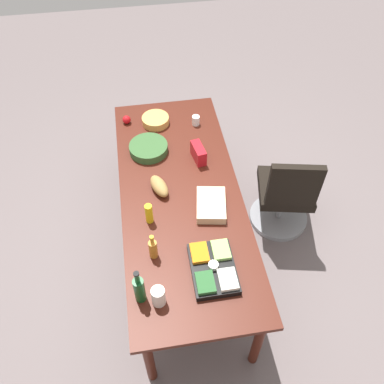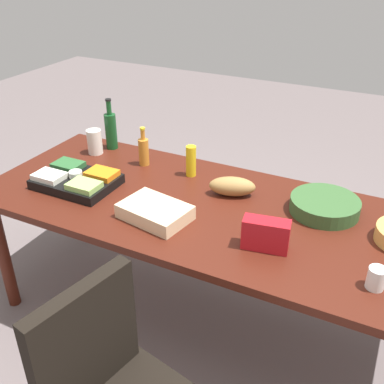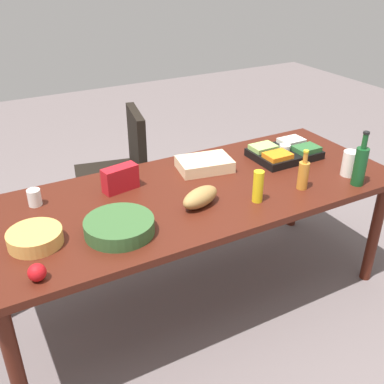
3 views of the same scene
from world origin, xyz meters
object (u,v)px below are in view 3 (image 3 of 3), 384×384
(conference_table, at_px, (195,202))
(mustard_bottle, at_px, (258,186))
(office_chair, at_px, (118,187))
(salad_bowl, at_px, (119,226))
(chip_bag_red, at_px, (120,179))
(veggie_tray, at_px, (284,152))
(chip_bowl, at_px, (35,238))
(wine_bottle, at_px, (360,165))
(mayo_jar, at_px, (350,163))
(bread_loaf, at_px, (200,197))
(paper_cup, at_px, (34,198))
(dressing_bottle, at_px, (303,174))
(sheet_cake, at_px, (205,164))
(apple_red, at_px, (37,272))

(conference_table, xyz_separation_m, mustard_bottle, (0.23, -0.27, 0.16))
(conference_table, relative_size, office_chair, 2.50)
(salad_bowl, relative_size, chip_bag_red, 1.67)
(veggie_tray, bearing_deg, chip_bowl, -172.03)
(office_chair, distance_m, wine_bottle, 1.75)
(veggie_tray, height_order, mustard_bottle, mustard_bottle)
(conference_table, distance_m, mayo_jar, 0.95)
(chip_bowl, xyz_separation_m, bread_loaf, (0.84, -0.05, 0.02))
(salad_bowl, relative_size, paper_cup, 3.71)
(chip_bag_red, xyz_separation_m, dressing_bottle, (0.90, -0.47, 0.02))
(conference_table, bearing_deg, sheet_cake, 48.78)
(veggie_tray, bearing_deg, apple_red, -163.58)
(veggie_tray, height_order, apple_red, veggie_tray)
(office_chair, bearing_deg, bread_loaf, -86.46)
(salad_bowl, relative_size, sheet_cake, 1.04)
(bread_loaf, distance_m, chip_bag_red, 0.48)
(mayo_jar, distance_m, chip_bag_red, 1.35)
(chip_bowl, bearing_deg, paper_cup, 78.55)
(wine_bottle, relative_size, sheet_cake, 1.00)
(veggie_tray, xyz_separation_m, bread_loaf, (-0.79, -0.28, 0.01))
(apple_red, relative_size, wine_bottle, 0.24)
(dressing_bottle, bearing_deg, mustard_bottle, 179.88)
(salad_bowl, distance_m, bread_loaf, 0.47)
(bread_loaf, bearing_deg, apple_red, -166.62)
(veggie_tray, distance_m, wine_bottle, 0.53)
(salad_bowl, distance_m, wine_bottle, 1.39)
(wine_bottle, bearing_deg, chip_bag_red, 154.15)
(dressing_bottle, bearing_deg, chip_bag_red, 152.36)
(sheet_cake, height_order, dressing_bottle, dressing_bottle)
(office_chair, height_order, chip_bowl, office_chair)
(conference_table, height_order, mayo_jar, mayo_jar)
(veggie_tray, xyz_separation_m, dressing_bottle, (-0.19, -0.39, 0.05))
(mustard_bottle, bearing_deg, office_chair, 106.26)
(mustard_bottle, xyz_separation_m, paper_cup, (-1.05, 0.53, -0.04))
(veggie_tray, bearing_deg, conference_table, -170.65)
(veggie_tray, relative_size, wine_bottle, 1.31)
(office_chair, bearing_deg, dressing_bottle, -61.60)
(mustard_bottle, relative_size, chip_bowl, 0.71)
(veggie_tray, xyz_separation_m, mustard_bottle, (-0.49, -0.39, 0.05))
(chip_bowl, relative_size, bread_loaf, 1.04)
(mustard_bottle, bearing_deg, dressing_bottle, -0.12)
(conference_table, height_order, salad_bowl, salad_bowl)
(office_chair, height_order, sheet_cake, office_chair)
(mustard_bottle, relative_size, sheet_cake, 0.55)
(paper_cup, bearing_deg, office_chair, 45.83)
(salad_bowl, bearing_deg, paper_cup, 122.40)
(veggie_tray, relative_size, paper_cup, 4.68)
(conference_table, height_order, sheet_cake, sheet_cake)
(mustard_bottle, relative_size, salad_bowl, 0.53)
(mayo_jar, height_order, paper_cup, mayo_jar)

